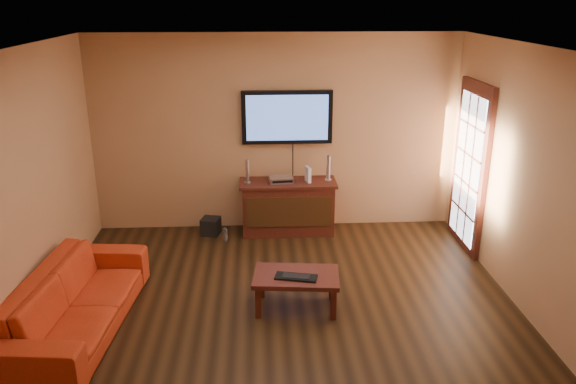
{
  "coord_description": "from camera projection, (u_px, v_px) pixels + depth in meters",
  "views": [
    {
      "loc": [
        -0.24,
        -5.02,
        3.16
      ],
      "look_at": [
        0.08,
        0.8,
        1.1
      ],
      "focal_mm": 35.0,
      "sensor_mm": 36.0,
      "label": 1
    }
  ],
  "objects": [
    {
      "name": "ground_plane",
      "position": [
        285.0,
        318.0,
        5.79
      ],
      "size": [
        5.0,
        5.0,
        0.0
      ],
      "primitive_type": "plane",
      "color": "black",
      "rests_on": "ground"
    },
    {
      "name": "room_walls",
      "position": [
        281.0,
        144.0,
        5.82
      ],
      "size": [
        5.0,
        5.0,
        5.0
      ],
      "color": "tan",
      "rests_on": "ground"
    },
    {
      "name": "french_door",
      "position": [
        470.0,
        169.0,
        7.17
      ],
      "size": [
        0.07,
        1.02,
        2.22
      ],
      "color": "#3B140D",
      "rests_on": "ground"
    },
    {
      "name": "media_console",
      "position": [
        288.0,
        207.0,
        7.78
      ],
      "size": [
        1.32,
        0.5,
        0.74
      ],
      "color": "#3B140D",
      "rests_on": "ground"
    },
    {
      "name": "television",
      "position": [
        287.0,
        117.0,
        7.58
      ],
      "size": [
        1.23,
        0.08,
        0.73
      ],
      "color": "black",
      "rests_on": "ground"
    },
    {
      "name": "coffee_table",
      "position": [
        296.0,
        280.0,
        5.88
      ],
      "size": [
        0.94,
        0.62,
        0.39
      ],
      "color": "#3B140D",
      "rests_on": "ground"
    },
    {
      "name": "sofa",
      "position": [
        75.0,
        292.0,
        5.47
      ],
      "size": [
        0.82,
        2.19,
        0.84
      ],
      "primitive_type": "imported",
      "rotation": [
        0.0,
        0.0,
        1.48
      ],
      "color": "#B83214",
      "rests_on": "ground"
    },
    {
      "name": "speaker_left",
      "position": [
        247.0,
        172.0,
        7.57
      ],
      "size": [
        0.09,
        0.09,
        0.32
      ],
      "color": "silver",
      "rests_on": "media_console"
    },
    {
      "name": "speaker_right",
      "position": [
        328.0,
        169.0,
        7.68
      ],
      "size": [
        0.09,
        0.09,
        0.34
      ],
      "color": "silver",
      "rests_on": "media_console"
    },
    {
      "name": "av_receiver",
      "position": [
        281.0,
        179.0,
        7.65
      ],
      "size": [
        0.35,
        0.27,
        0.07
      ],
      "primitive_type": "cube",
      "rotation": [
        0.0,
        0.0,
        0.12
      ],
      "color": "silver",
      "rests_on": "media_console"
    },
    {
      "name": "game_console",
      "position": [
        308.0,
        174.0,
        7.63
      ],
      "size": [
        0.08,
        0.16,
        0.21
      ],
      "primitive_type": "cube",
      "rotation": [
        0.0,
        0.0,
        0.24
      ],
      "color": "white",
      "rests_on": "media_console"
    },
    {
      "name": "subwoofer",
      "position": [
        211.0,
        226.0,
        7.78
      ],
      "size": [
        0.29,
        0.29,
        0.24
      ],
      "primitive_type": "cube",
      "rotation": [
        0.0,
        0.0,
        -0.24
      ],
      "color": "black",
      "rests_on": "ground"
    },
    {
      "name": "bottle",
      "position": [
        225.0,
        235.0,
        7.56
      ],
      "size": [
        0.07,
        0.07,
        0.2
      ],
      "color": "white",
      "rests_on": "ground"
    },
    {
      "name": "keyboard",
      "position": [
        296.0,
        277.0,
        5.79
      ],
      "size": [
        0.46,
        0.26,
        0.03
      ],
      "color": "black",
      "rests_on": "coffee_table"
    }
  ]
}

